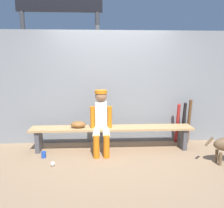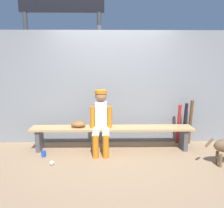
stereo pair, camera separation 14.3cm
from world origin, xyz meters
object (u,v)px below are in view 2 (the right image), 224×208
dugout_bench (112,131)px  player_seated (101,119)px  baseball_glove (78,124)px  cup_on_ground (44,154)px  bat_aluminum_red (179,124)px  baseball (52,163)px  cup_on_bench (94,123)px  scoreboard (65,18)px  bat_wood_dark (190,122)px  bat_aluminum_black (185,124)px

dugout_bench → player_seated: player_seated is taller
baseball_glove → cup_on_ground: baseball_glove is taller
bat_aluminum_red → baseball: 2.60m
cup_on_bench → scoreboard: 2.53m
bat_wood_dark → scoreboard: (-2.66, 0.91, 2.20)m
dugout_bench → cup_on_bench: bearing=168.9°
bat_aluminum_black → player_seated: bearing=-167.1°
cup_on_ground → scoreboard: 3.03m
dugout_bench → bat_aluminum_black: size_ratio=3.53×
baseball_glove → cup_on_bench: bearing=13.8°
dugout_bench → bat_aluminum_black: bearing=10.6°
baseball_glove → bat_wood_dark: size_ratio=0.30×
scoreboard → cup_on_bench: bearing=-58.7°
cup_on_bench → scoreboard: scoreboard is taller
baseball_glove → bat_aluminum_black: bearing=7.5°
bat_aluminum_black → baseball: bat_aluminum_black is taller
bat_wood_dark → cup_on_ground: bat_wood_dark is taller
bat_aluminum_red → baseball: (-2.38, -0.96, -0.39)m
bat_wood_dark → baseball: 2.82m
cup_on_bench → bat_aluminum_black: bearing=6.5°
bat_aluminum_red → player_seated: bearing=-165.9°
baseball → cup_on_bench: bearing=48.7°
scoreboard → player_seated: bearing=-57.4°
player_seated → bat_aluminum_black: bearing=12.9°
cup_on_bench → scoreboard: bearing=121.3°
cup_on_bench → cup_on_ground: bearing=-155.8°
player_seated → cup_on_bench: player_seated is taller
player_seated → bat_wood_dark: (1.82, 0.39, -0.17)m
baseball → bat_aluminum_red: bearing=21.9°
cup_on_ground → scoreboard: scoreboard is taller
player_seated → scoreboard: scoreboard is taller
bat_aluminum_red → cup_on_bench: (-1.73, -0.22, 0.08)m
dugout_bench → bat_wood_dark: bat_wood_dark is taller
cup_on_bench → scoreboard: size_ratio=0.03×
player_seated → bat_aluminum_black: 1.76m
dugout_bench → baseball: bearing=-146.4°
baseball_glove → bat_wood_dark: bat_wood_dark is taller
baseball_glove → bat_aluminum_black: size_ratio=0.32×
cup_on_ground → dugout_bench: bearing=14.8°
cup_on_ground → scoreboard: size_ratio=0.03×
player_seated → bat_aluminum_red: player_seated is taller
bat_aluminum_black → cup_on_bench: bat_aluminum_black is taller
bat_wood_dark → scoreboard: scoreboard is taller
baseball → cup_on_ground: bearing=123.5°
dugout_bench → bat_aluminum_black: 1.52m
bat_aluminum_red → baseball: size_ratio=11.56×
dugout_bench → bat_wood_dark: bearing=10.0°
bat_aluminum_black → baseball: 2.71m
dugout_bench → baseball: dugout_bench is taller
baseball_glove → bat_aluminum_black: 2.16m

